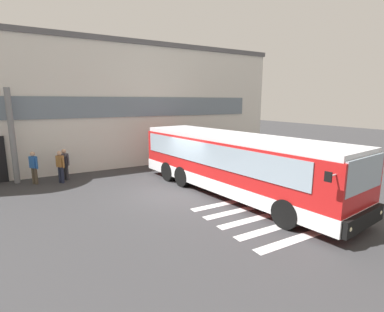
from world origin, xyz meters
TOP-DOWN VIEW (x-y plane):
  - ground_plane at (0.00, 0.00)m, footprint 80.00×90.00m
  - bay_paint_stripes at (2.00, -4.20)m, footprint 4.40×3.96m
  - terminal_building at (-0.69, 11.63)m, footprint 23.70×13.80m
  - entry_support_column at (-6.16, 5.40)m, footprint 0.28×0.28m
  - bus_main_foreground at (2.42, -1.51)m, footprint 3.95×11.38m
  - passenger_near_column at (-5.36, 4.69)m, footprint 0.39×0.51m
  - passenger_by_doorway at (-4.14, 4.28)m, footprint 0.49×0.52m
  - passenger_at_curb_edge at (-3.90, 4.77)m, footprint 0.41×0.47m

SIDE VIEW (x-z plane):
  - ground_plane at x=0.00m, z-range -0.02..0.00m
  - bay_paint_stripes at x=2.00m, z-range 0.00..0.01m
  - passenger_near_column at x=-5.36m, z-range 0.09..1.77m
  - passenger_at_curb_edge at x=-3.90m, z-range 0.09..1.77m
  - passenger_by_doorway at x=-4.14m, z-range 0.13..1.80m
  - bus_main_foreground at x=2.42m, z-range -0.02..2.68m
  - entry_support_column at x=-6.16m, z-range 0.00..4.82m
  - terminal_building at x=-0.69m, z-range -0.01..7.83m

